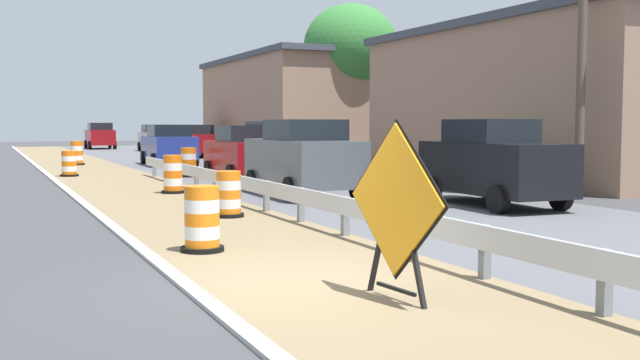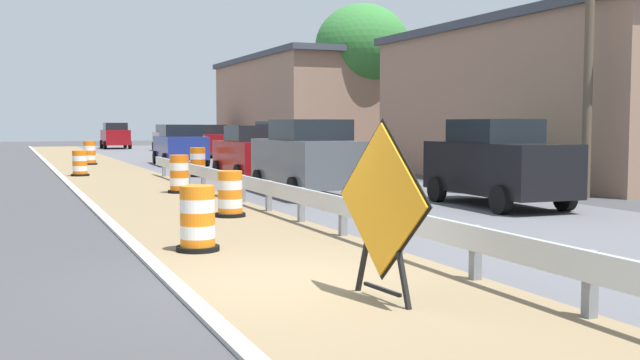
{
  "view_description": "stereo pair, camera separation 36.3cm",
  "coord_description": "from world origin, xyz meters",
  "px_view_note": "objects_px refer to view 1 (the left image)",
  "views": [
    {
      "loc": [
        -3.49,
        -8.59,
        1.99
      ],
      "look_at": [
        2.56,
        4.94,
        0.87
      ],
      "focal_mm": 42.26,
      "sensor_mm": 36.0,
      "label": 1
    },
    {
      "loc": [
        -3.16,
        -8.73,
        1.99
      ],
      "look_at": [
        2.56,
        4.94,
        0.87
      ],
      "focal_mm": 42.26,
      "sensor_mm": 36.0,
      "label": 2
    }
  ],
  "objects_px": {
    "traffic_barrel_close": "(229,196)",
    "traffic_barrel_farthest": "(69,165)",
    "car_lead_far_lane": "(169,145)",
    "car_distant_a": "(197,141)",
    "traffic_barrel_far": "(189,164)",
    "car_distant_c": "(272,146)",
    "car_distant_b": "(100,136)",
    "car_lead_near_lane": "(302,157)",
    "utility_pole_near": "(582,52)",
    "car_trailing_far_lane": "(243,153)",
    "warning_sign_diamond": "(396,205)",
    "car_trailing_near_lane": "(493,163)",
    "traffic_barrel_farther": "(77,154)",
    "traffic_barrel_mid": "(173,176)",
    "traffic_barrel_nearest": "(202,222)",
    "car_mid_far_lane": "(156,138)"
  },
  "relations": [
    {
      "from": "traffic_barrel_mid",
      "to": "car_distant_a",
      "type": "distance_m",
      "value": 23.52
    },
    {
      "from": "car_trailing_far_lane",
      "to": "traffic_barrel_farther",
      "type": "bearing_deg",
      "value": 19.35
    },
    {
      "from": "traffic_barrel_nearest",
      "to": "traffic_barrel_far",
      "type": "bearing_deg",
      "value": 76.51
    },
    {
      "from": "car_trailing_near_lane",
      "to": "car_lead_near_lane",
      "type": "bearing_deg",
      "value": -141.79
    },
    {
      "from": "warning_sign_diamond",
      "to": "utility_pole_near",
      "type": "distance_m",
      "value": 13.61
    },
    {
      "from": "traffic_barrel_close",
      "to": "car_distant_b",
      "type": "relative_size",
      "value": 0.23
    },
    {
      "from": "car_trailing_near_lane",
      "to": "car_distant_c",
      "type": "bearing_deg",
      "value": -178.07
    },
    {
      "from": "traffic_barrel_farthest",
      "to": "car_lead_far_lane",
      "type": "distance_m",
      "value": 8.03
    },
    {
      "from": "traffic_barrel_close",
      "to": "car_distant_a",
      "type": "height_order",
      "value": "car_distant_a"
    },
    {
      "from": "car_mid_far_lane",
      "to": "traffic_barrel_nearest",
      "type": "bearing_deg",
      "value": -8.94
    },
    {
      "from": "traffic_barrel_mid",
      "to": "traffic_barrel_farthest",
      "type": "xyz_separation_m",
      "value": [
        -1.99,
        8.38,
        -0.06
      ]
    },
    {
      "from": "car_lead_far_lane",
      "to": "utility_pole_near",
      "type": "bearing_deg",
      "value": -159.71
    },
    {
      "from": "car_lead_near_lane",
      "to": "utility_pole_near",
      "type": "xyz_separation_m",
      "value": [
        6.55,
        -3.61,
        2.85
      ]
    },
    {
      "from": "warning_sign_diamond",
      "to": "car_trailing_near_lane",
      "type": "xyz_separation_m",
      "value": [
        7.03,
        7.55,
        -0.03
      ]
    },
    {
      "from": "car_lead_far_lane",
      "to": "utility_pole_near",
      "type": "xyz_separation_m",
      "value": [
        6.55,
        -20.16,
        2.93
      ]
    },
    {
      "from": "traffic_barrel_close",
      "to": "car_trailing_far_lane",
      "type": "bearing_deg",
      "value": 70.06
    },
    {
      "from": "traffic_barrel_farthest",
      "to": "car_lead_near_lane",
      "type": "relative_size",
      "value": 0.2
    },
    {
      "from": "warning_sign_diamond",
      "to": "car_distant_a",
      "type": "height_order",
      "value": "warning_sign_diamond"
    },
    {
      "from": "traffic_barrel_far",
      "to": "traffic_barrel_farthest",
      "type": "xyz_separation_m",
      "value": [
        -4.03,
        2.12,
        -0.06
      ]
    },
    {
      "from": "car_lead_far_lane",
      "to": "car_trailing_far_lane",
      "type": "bearing_deg",
      "value": -176.39
    },
    {
      "from": "car_distant_c",
      "to": "car_distant_b",
      "type": "bearing_deg",
      "value": -176.23
    },
    {
      "from": "car_distant_b",
      "to": "car_trailing_far_lane",
      "type": "bearing_deg",
      "value": -179.18
    },
    {
      "from": "traffic_barrel_nearest",
      "to": "car_distant_c",
      "type": "bearing_deg",
      "value": 66.52
    },
    {
      "from": "traffic_barrel_close",
      "to": "utility_pole_near",
      "type": "relative_size",
      "value": 0.13
    },
    {
      "from": "traffic_barrel_nearest",
      "to": "traffic_barrel_farthest",
      "type": "bearing_deg",
      "value": 90.48
    },
    {
      "from": "traffic_barrel_mid",
      "to": "car_distant_c",
      "type": "height_order",
      "value": "car_distant_c"
    },
    {
      "from": "traffic_barrel_farther",
      "to": "car_distant_b",
      "type": "distance_m",
      "value": 23.95
    },
    {
      "from": "car_trailing_far_lane",
      "to": "car_distant_c",
      "type": "bearing_deg",
      "value": -30.04
    },
    {
      "from": "traffic_barrel_farther",
      "to": "car_trailing_far_lane",
      "type": "height_order",
      "value": "car_trailing_far_lane"
    },
    {
      "from": "warning_sign_diamond",
      "to": "car_trailing_far_lane",
      "type": "bearing_deg",
      "value": -109.02
    },
    {
      "from": "car_lead_near_lane",
      "to": "car_trailing_far_lane",
      "type": "relative_size",
      "value": 1.14
    },
    {
      "from": "traffic_barrel_nearest",
      "to": "car_distant_b",
      "type": "bearing_deg",
      "value": 83.92
    },
    {
      "from": "warning_sign_diamond",
      "to": "car_lead_near_lane",
      "type": "xyz_separation_m",
      "value": [
        3.86,
        11.9,
        -0.02
      ]
    },
    {
      "from": "car_lead_far_lane",
      "to": "car_distant_a",
      "type": "xyz_separation_m",
      "value": [
        3.49,
        8.03,
        -0.01
      ]
    },
    {
      "from": "car_mid_far_lane",
      "to": "utility_pole_near",
      "type": "distance_m",
      "value": 38.96
    },
    {
      "from": "car_trailing_near_lane",
      "to": "utility_pole_near",
      "type": "relative_size",
      "value": 0.58
    },
    {
      "from": "car_trailing_far_lane",
      "to": "traffic_barrel_mid",
      "type": "bearing_deg",
      "value": 139.79
    },
    {
      "from": "traffic_barrel_close",
      "to": "car_lead_far_lane",
      "type": "xyz_separation_m",
      "value": [
        3.34,
        20.44,
        0.53
      ]
    },
    {
      "from": "traffic_barrel_nearest",
      "to": "traffic_barrel_farther",
      "type": "distance_m",
      "value": 26.31
    },
    {
      "from": "traffic_barrel_farther",
      "to": "car_distant_b",
      "type": "xyz_separation_m",
      "value": [
        4.31,
        23.56,
        0.5
      ]
    },
    {
      "from": "traffic_barrel_close",
      "to": "traffic_barrel_farthest",
      "type": "distance_m",
      "value": 14.41
    },
    {
      "from": "traffic_barrel_nearest",
      "to": "car_lead_near_lane",
      "type": "distance_m",
      "value": 9.34
    },
    {
      "from": "car_lead_near_lane",
      "to": "car_mid_far_lane",
      "type": "xyz_separation_m",
      "value": [
        3.28,
        35.1,
        -0.09
      ]
    },
    {
      "from": "traffic_barrel_close",
      "to": "car_lead_near_lane",
      "type": "height_order",
      "value": "car_lead_near_lane"
    },
    {
      "from": "traffic_barrel_nearest",
      "to": "car_distant_a",
      "type": "distance_m",
      "value": 33.56
    },
    {
      "from": "traffic_barrel_nearest",
      "to": "utility_pole_near",
      "type": "height_order",
      "value": "utility_pole_near"
    },
    {
      "from": "warning_sign_diamond",
      "to": "car_distant_c",
      "type": "height_order",
      "value": "car_distant_c"
    },
    {
      "from": "car_lead_far_lane",
      "to": "car_distant_a",
      "type": "bearing_deg",
      "value": -21.19
    },
    {
      "from": "traffic_barrel_close",
      "to": "car_distant_a",
      "type": "bearing_deg",
      "value": 76.51
    },
    {
      "from": "car_lead_near_lane",
      "to": "traffic_barrel_mid",
      "type": "bearing_deg",
      "value": 58.77
    }
  ]
}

